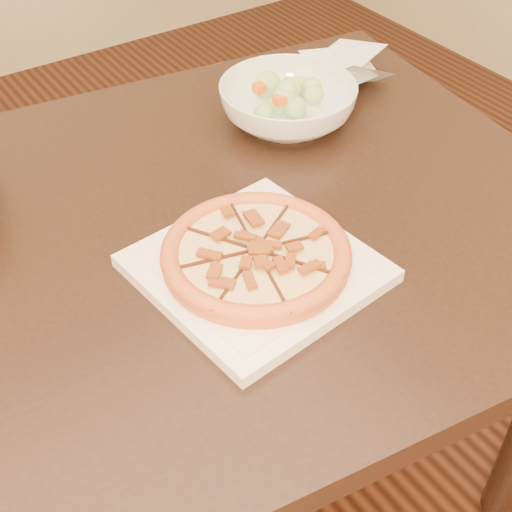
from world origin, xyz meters
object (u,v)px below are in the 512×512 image
object	(u,v)px
dining_table	(127,302)
plate	(256,267)
pizza	(256,254)
salad_bowl	(288,104)

from	to	relation	value
dining_table	plate	bearing A→B (deg)	-49.66
plate	pizza	distance (m)	0.02
pizza	salad_bowl	xyz separation A→B (m)	(0.25, 0.28, 0.00)
dining_table	pizza	distance (m)	0.24
pizza	dining_table	bearing A→B (deg)	130.34
pizza	salad_bowl	bearing A→B (deg)	47.78
dining_table	plate	size ratio (longest dim) A/B	4.90
plate	salad_bowl	xyz separation A→B (m)	(0.25, 0.28, 0.03)
pizza	salad_bowl	distance (m)	0.38
plate	pizza	world-z (taller)	pizza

